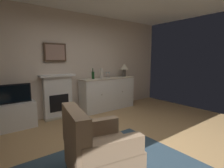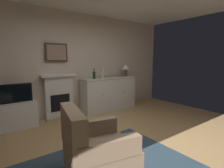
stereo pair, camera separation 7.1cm
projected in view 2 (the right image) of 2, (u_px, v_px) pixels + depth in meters
The scene contains 13 objects.
ground_plane at pixel (129, 148), 3.01m from camera, with size 6.38×4.67×0.10m, color tan.
wall_rear at pixel (73, 64), 4.65m from camera, with size 6.38×0.06×2.70m, color beige.
fireplace_unit at pixel (59, 96), 4.40m from camera, with size 0.87×0.30×1.10m.
framed_picture at pixel (56, 52), 4.28m from camera, with size 0.55×0.04×0.45m.
sideboard_cabinet at pixel (109, 93), 5.11m from camera, with size 1.70×0.49×0.94m.
table_lamp at pixel (126, 67), 5.37m from camera, with size 0.26×0.26×0.40m.
wine_bottle at pixel (94, 75), 4.73m from camera, with size 0.08×0.08×0.29m.
wine_glass_left at pixel (108, 74), 4.93m from camera, with size 0.07×0.07×0.16m.
wine_glass_center at pixel (110, 74), 5.02m from camera, with size 0.07×0.07×0.16m.
vase_decorative at pixel (103, 73), 4.83m from camera, with size 0.11×0.11×0.28m.
tv_cabinet at pixel (18, 115), 3.74m from camera, with size 0.75×0.42×0.56m.
tv_set at pixel (16, 93), 3.66m from camera, with size 0.62×0.07×0.40m.
armchair at pixel (95, 149), 2.13m from camera, with size 0.95×0.91×0.92m.
Camera 2 is at (-1.90, -2.11, 1.48)m, focal length 27.68 mm.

